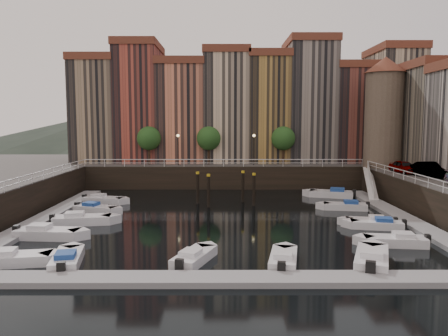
{
  "coord_description": "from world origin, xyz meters",
  "views": [
    {
      "loc": [
        -0.08,
        -40.27,
        8.82
      ],
      "look_at": [
        0.03,
        4.0,
        4.11
      ],
      "focal_mm": 35.0,
      "sensor_mm": 36.0,
      "label": 1
    }
  ],
  "objects_px": {
    "mooring_pilings": "(226,189)",
    "car_a": "(404,168)",
    "boat_left_0": "(12,259)",
    "boat_left_1": "(47,233)",
    "boat_left_2": "(81,220)",
    "car_b": "(430,171)",
    "gangway": "(370,181)",
    "corner_tower": "(384,111)"
  },
  "relations": [
    {
      "from": "boat_left_1",
      "to": "gangway",
      "type": "bearing_deg",
      "value": 34.43
    },
    {
      "from": "boat_left_2",
      "to": "car_a",
      "type": "xyz_separation_m",
      "value": [
        32.47,
        11.28,
        3.31
      ]
    },
    {
      "from": "mooring_pilings",
      "to": "boat_left_2",
      "type": "relative_size",
      "value": 1.22
    },
    {
      "from": "car_b",
      "to": "boat_left_0",
      "type": "bearing_deg",
      "value": -160.72
    },
    {
      "from": "boat_left_1",
      "to": "car_a",
      "type": "bearing_deg",
      "value": 29.46
    },
    {
      "from": "mooring_pilings",
      "to": "car_a",
      "type": "relative_size",
      "value": 1.54
    },
    {
      "from": "mooring_pilings",
      "to": "boat_left_2",
      "type": "distance_m",
      "value": 15.49
    },
    {
      "from": "corner_tower",
      "to": "mooring_pilings",
      "type": "distance_m",
      "value": 23.28
    },
    {
      "from": "car_a",
      "to": "gangway",
      "type": "bearing_deg",
      "value": 136.93
    },
    {
      "from": "boat_left_0",
      "to": "boat_left_1",
      "type": "xyz_separation_m",
      "value": [
        -0.34,
        6.15,
        0.03
      ]
    },
    {
      "from": "corner_tower",
      "to": "boat_left_1",
      "type": "bearing_deg",
      "value": -146.25
    },
    {
      "from": "boat_left_2",
      "to": "car_b",
      "type": "xyz_separation_m",
      "value": [
        33.68,
        7.61,
        3.4
      ]
    },
    {
      "from": "gangway",
      "to": "car_b",
      "type": "distance_m",
      "value": 7.28
    },
    {
      "from": "boat_left_2",
      "to": "car_b",
      "type": "distance_m",
      "value": 34.7
    },
    {
      "from": "mooring_pilings",
      "to": "boat_left_0",
      "type": "xyz_separation_m",
      "value": [
        -13.37,
        -19.69,
        -1.28
      ]
    },
    {
      "from": "boat_left_0",
      "to": "boat_left_2",
      "type": "bearing_deg",
      "value": 76.72
    },
    {
      "from": "gangway",
      "to": "boat_left_0",
      "type": "bearing_deg",
      "value": -141.55
    },
    {
      "from": "boat_left_0",
      "to": "boat_left_1",
      "type": "bearing_deg",
      "value": 84.0
    },
    {
      "from": "boat_left_2",
      "to": "car_a",
      "type": "bearing_deg",
      "value": 10.54
    },
    {
      "from": "boat_left_0",
      "to": "boat_left_1",
      "type": "distance_m",
      "value": 6.16
    },
    {
      "from": "boat_left_0",
      "to": "car_b",
      "type": "bearing_deg",
      "value": 18.94
    },
    {
      "from": "boat_left_0",
      "to": "boat_left_2",
      "type": "distance_m",
      "value": 10.79
    },
    {
      "from": "mooring_pilings",
      "to": "boat_left_0",
      "type": "relative_size",
      "value": 1.32
    },
    {
      "from": "corner_tower",
      "to": "boat_left_1",
      "type": "height_order",
      "value": "corner_tower"
    },
    {
      "from": "boat_left_0",
      "to": "car_b",
      "type": "xyz_separation_m",
      "value": [
        34.46,
        18.38,
        3.43
      ]
    },
    {
      "from": "boat_left_1",
      "to": "car_a",
      "type": "height_order",
      "value": "car_a"
    },
    {
      "from": "car_a",
      "to": "car_b",
      "type": "relative_size",
      "value": 0.86
    },
    {
      "from": "boat_left_1",
      "to": "boat_left_2",
      "type": "relative_size",
      "value": 0.99
    },
    {
      "from": "corner_tower",
      "to": "gangway",
      "type": "xyz_separation_m",
      "value": [
        -2.9,
        -4.5,
        -8.28
      ]
    },
    {
      "from": "corner_tower",
      "to": "boat_left_1",
      "type": "distance_m",
      "value": 41.44
    },
    {
      "from": "car_b",
      "to": "mooring_pilings",
      "type": "bearing_deg",
      "value": 167.65
    },
    {
      "from": "mooring_pilings",
      "to": "boat_left_1",
      "type": "distance_m",
      "value": 19.31
    },
    {
      "from": "gangway",
      "to": "car_a",
      "type": "bearing_deg",
      "value": -33.34
    },
    {
      "from": "corner_tower",
      "to": "car_b",
      "type": "distance_m",
      "value": 12.06
    },
    {
      "from": "gangway",
      "to": "mooring_pilings",
      "type": "height_order",
      "value": "gangway"
    },
    {
      "from": "gangway",
      "to": "boat_left_2",
      "type": "distance_m",
      "value": 32.35
    },
    {
      "from": "car_a",
      "to": "boat_left_2",
      "type": "bearing_deg",
      "value": -170.57
    },
    {
      "from": "corner_tower",
      "to": "boat_left_0",
      "type": "height_order",
      "value": "corner_tower"
    },
    {
      "from": "car_a",
      "to": "car_b",
      "type": "height_order",
      "value": "car_b"
    },
    {
      "from": "boat_left_2",
      "to": "boat_left_1",
      "type": "bearing_deg",
      "value": -112.19
    },
    {
      "from": "mooring_pilings",
      "to": "car_a",
      "type": "distance_m",
      "value": 20.12
    },
    {
      "from": "boat_left_0",
      "to": "car_b",
      "type": "height_order",
      "value": "car_b"
    }
  ]
}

